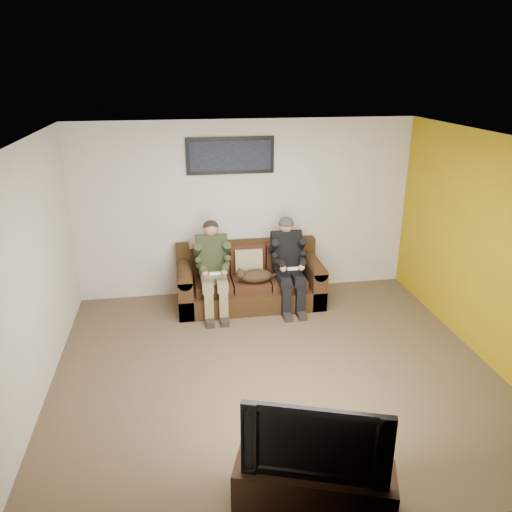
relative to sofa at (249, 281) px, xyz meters
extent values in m
plane|color=brown|center=(0.02, -1.82, -0.32)|extent=(5.00, 5.00, 0.00)
plane|color=silver|center=(0.02, -1.82, 2.28)|extent=(5.00, 5.00, 0.00)
plane|color=beige|center=(0.02, 0.43, 0.98)|extent=(5.00, 0.00, 5.00)
plane|color=beige|center=(0.02, -4.07, 0.98)|extent=(5.00, 0.00, 5.00)
plane|color=beige|center=(-2.48, -1.82, 0.98)|extent=(0.00, 4.50, 4.50)
plane|color=beige|center=(2.52, -1.82, 0.98)|extent=(0.00, 4.50, 4.50)
plane|color=#A88C10|center=(2.51, -1.82, 0.98)|extent=(0.00, 4.50, 4.50)
cube|color=#382310|center=(0.00, -0.07, -0.18)|extent=(2.09, 0.90, 0.28)
cube|color=#382310|center=(0.00, 0.28, 0.25)|extent=(2.09, 0.19, 0.57)
cube|color=#382310|center=(-0.94, -0.07, -0.04)|extent=(0.21, 0.90, 0.57)
cube|color=#382310|center=(0.94, -0.07, -0.04)|extent=(0.21, 0.90, 0.57)
cylinder|color=#382310|center=(-0.94, -0.07, 0.25)|extent=(0.21, 0.90, 0.21)
cylinder|color=#382310|center=(0.94, -0.07, 0.25)|extent=(0.21, 0.90, 0.21)
cube|color=#3E2213|center=(-0.54, -0.12, 0.03)|extent=(0.52, 0.57, 0.13)
cube|color=#3E2213|center=(-0.54, 0.15, 0.30)|extent=(0.52, 0.13, 0.42)
cube|color=#3E2213|center=(0.00, -0.12, 0.03)|extent=(0.52, 0.57, 0.13)
cube|color=#3E2213|center=(0.00, 0.15, 0.30)|extent=(0.52, 0.13, 0.42)
cube|color=#3E2213|center=(0.54, -0.12, 0.03)|extent=(0.52, 0.57, 0.13)
cube|color=#3E2213|center=(0.54, 0.15, 0.30)|extent=(0.52, 0.13, 0.42)
cube|color=tan|center=(0.00, 0.04, 0.28)|extent=(0.40, 0.19, 0.39)
cube|color=tan|center=(-0.63, 0.26, 0.53)|extent=(0.43, 0.21, 0.08)
cube|color=#8A7B56|center=(-0.54, -0.15, 0.17)|extent=(0.36, 0.30, 0.14)
cube|color=#2B331E|center=(-0.54, -0.05, 0.47)|extent=(0.40, 0.30, 0.53)
cylinder|color=#2B331E|center=(-0.54, -0.03, 0.68)|extent=(0.44, 0.18, 0.18)
sphere|color=#A5715E|center=(-0.54, -0.01, 0.84)|extent=(0.21, 0.21, 0.21)
cube|color=#8A7B56|center=(-0.64, -0.35, 0.16)|extent=(0.15, 0.42, 0.13)
cube|color=#8A7B56|center=(-0.44, -0.35, 0.16)|extent=(0.15, 0.42, 0.13)
cube|color=#8A7B56|center=(-0.64, -0.55, -0.11)|extent=(0.12, 0.13, 0.42)
cube|color=#8A7B56|center=(-0.44, -0.55, -0.11)|extent=(0.12, 0.13, 0.42)
cube|color=black|center=(-0.64, -0.63, -0.28)|extent=(0.11, 0.26, 0.08)
cube|color=black|center=(-0.44, -0.63, -0.28)|extent=(0.11, 0.26, 0.08)
cylinder|color=#2B331E|center=(-0.74, -0.12, 0.57)|extent=(0.11, 0.30, 0.28)
cylinder|color=#2B331E|center=(-0.34, -0.12, 0.57)|extent=(0.11, 0.30, 0.28)
cylinder|color=#2B331E|center=(-0.71, -0.34, 0.41)|extent=(0.14, 0.32, 0.15)
cylinder|color=#2B331E|center=(-0.37, -0.34, 0.41)|extent=(0.14, 0.32, 0.15)
sphere|color=#A5715E|center=(-0.67, -0.46, 0.36)|extent=(0.09, 0.09, 0.09)
sphere|color=#A5715E|center=(-0.41, -0.46, 0.36)|extent=(0.09, 0.09, 0.09)
cube|color=white|center=(-0.54, -0.48, 0.36)|extent=(0.15, 0.04, 0.03)
ellipsoid|color=black|center=(-0.54, 0.00, 0.87)|extent=(0.22, 0.22, 0.17)
cube|color=black|center=(0.54, -0.15, 0.17)|extent=(0.36, 0.30, 0.14)
cube|color=black|center=(0.54, -0.05, 0.47)|extent=(0.40, 0.30, 0.53)
cylinder|color=black|center=(0.54, -0.03, 0.68)|extent=(0.44, 0.18, 0.18)
sphere|color=tan|center=(0.54, -0.01, 0.84)|extent=(0.21, 0.21, 0.21)
cube|color=black|center=(0.44, -0.35, 0.16)|extent=(0.15, 0.42, 0.13)
cube|color=black|center=(0.64, -0.35, 0.16)|extent=(0.15, 0.42, 0.13)
cube|color=black|center=(0.44, -0.55, -0.11)|extent=(0.12, 0.13, 0.42)
cube|color=black|center=(0.64, -0.55, -0.11)|extent=(0.12, 0.13, 0.42)
cube|color=black|center=(0.44, -0.63, -0.28)|extent=(0.11, 0.26, 0.08)
cube|color=black|center=(0.64, -0.63, -0.28)|extent=(0.11, 0.26, 0.08)
cylinder|color=black|center=(0.34, -0.12, 0.57)|extent=(0.11, 0.30, 0.28)
cylinder|color=black|center=(0.74, -0.12, 0.57)|extent=(0.11, 0.30, 0.28)
cylinder|color=black|center=(0.37, -0.34, 0.41)|extent=(0.14, 0.32, 0.15)
cylinder|color=black|center=(0.71, -0.34, 0.41)|extent=(0.14, 0.32, 0.15)
sphere|color=tan|center=(0.41, -0.46, 0.36)|extent=(0.09, 0.09, 0.09)
sphere|color=tan|center=(0.67, -0.46, 0.36)|extent=(0.09, 0.09, 0.09)
cube|color=white|center=(0.54, -0.48, 0.36)|extent=(0.15, 0.04, 0.03)
ellipsoid|color=black|center=(0.54, -0.01, 0.87)|extent=(0.22, 0.22, 0.19)
ellipsoid|color=#44311A|center=(0.06, -0.27, 0.19)|extent=(0.47, 0.26, 0.19)
sphere|color=#44311A|center=(-0.16, -0.30, 0.25)|extent=(0.14, 0.14, 0.14)
cone|color=#44311A|center=(-0.18, -0.34, 0.32)|extent=(0.04, 0.04, 0.04)
cone|color=#44311A|center=(-0.18, -0.27, 0.32)|extent=(0.04, 0.04, 0.04)
cylinder|color=#44311A|center=(0.30, -0.22, 0.16)|extent=(0.26, 0.13, 0.08)
cube|color=black|center=(-0.20, 0.40, 1.78)|extent=(1.25, 0.04, 0.52)
cube|color=black|center=(-0.20, 0.37, 1.78)|extent=(1.15, 0.01, 0.42)
cube|color=black|center=(-0.06, -3.77, -0.13)|extent=(1.30, 0.78, 0.39)
imported|color=black|center=(-0.06, -3.77, 0.38)|extent=(1.09, 0.49, 0.63)
camera|label=1|loc=(-0.99, -6.66, 2.94)|focal=35.00mm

